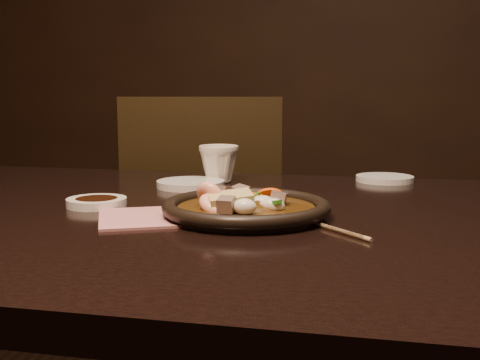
% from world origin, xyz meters
% --- Properties ---
extents(wall_back, '(5.00, 0.02, 2.80)m').
position_xyz_m(wall_back, '(0.00, 3.00, 1.40)').
color(wall_back, '#331C0E').
rests_on(wall_back, floor).
extents(table, '(1.60, 0.90, 0.75)m').
position_xyz_m(table, '(0.00, 0.00, 0.67)').
color(table, black).
rests_on(table, floor).
extents(chair, '(0.50, 0.50, 0.92)m').
position_xyz_m(chair, '(-0.23, 0.70, 0.50)').
color(chair, black).
rests_on(chair, floor).
extents(plate, '(0.25, 0.25, 0.03)m').
position_xyz_m(plate, '(0.04, -0.03, 0.76)').
color(plate, black).
rests_on(plate, table).
extents(stirfry, '(0.14, 0.14, 0.06)m').
position_xyz_m(stirfry, '(0.03, -0.04, 0.77)').
color(stirfry, '#3C240A').
rests_on(stirfry, plate).
extents(soy_dish, '(0.10, 0.10, 0.01)m').
position_xyz_m(soy_dish, '(-0.22, 0.00, 0.76)').
color(soy_dish, white).
rests_on(soy_dish, table).
extents(saucer_left, '(0.13, 0.13, 0.01)m').
position_xyz_m(saucer_left, '(-0.13, 0.23, 0.76)').
color(saucer_left, white).
rests_on(saucer_left, table).
extents(saucer_right, '(0.12, 0.12, 0.01)m').
position_xyz_m(saucer_right, '(0.25, 0.39, 0.76)').
color(saucer_right, white).
rests_on(saucer_right, table).
extents(tea_cup, '(0.09, 0.08, 0.08)m').
position_xyz_m(tea_cup, '(-0.09, 0.30, 0.79)').
color(tea_cup, beige).
rests_on(tea_cup, table).
extents(chopsticks, '(0.15, 0.16, 0.01)m').
position_xyz_m(chopsticks, '(0.15, -0.07, 0.75)').
color(chopsticks, tan).
rests_on(chopsticks, table).
extents(napkin, '(0.20, 0.20, 0.00)m').
position_xyz_m(napkin, '(-0.10, -0.07, 0.75)').
color(napkin, '#AD6A6C').
rests_on(napkin, table).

